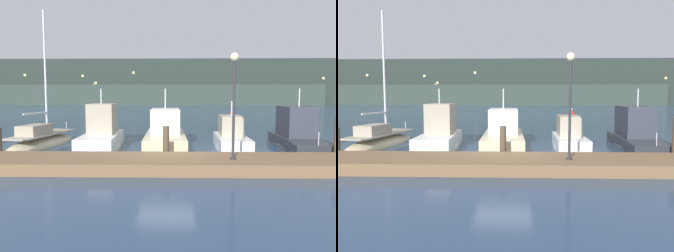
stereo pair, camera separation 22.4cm
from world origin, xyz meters
TOP-DOWN VIEW (x-y plane):
  - ground_plane at (0.00, 0.00)m, footprint 400.00×400.00m
  - dock at (0.00, -1.57)m, footprint 35.97×2.80m
  - mooring_pile_2 at (0.00, 0.08)m, footprint 0.28×0.28m
  - sailboat_berth_3 at (-7.28, 4.43)m, footprint 2.61×6.76m
  - motorboat_berth_4 at (-3.65, 3.68)m, footprint 2.25×5.82m
  - motorboat_berth_5 at (-0.16, 4.15)m, footprint 2.50×7.34m
  - motorboat_berth_6 at (3.48, 3.76)m, footprint 1.90×5.16m
  - motorboat_berth_7 at (7.18, 4.01)m, footprint 2.71×7.31m
  - channel_buoy at (5.59, 15.96)m, footprint 1.33×1.33m
  - dock_lamppost at (2.58, -1.87)m, footprint 0.32×0.32m
  - hillside_backdrop at (-3.14, 107.40)m, footprint 240.00×23.00m

SIDE VIEW (x-z plane):
  - ground_plane at x=0.00m, z-range 0.00..0.00m
  - sailboat_berth_3 at x=-7.28m, z-range -4.03..4.31m
  - dock at x=0.00m, z-range 0.00..0.45m
  - motorboat_berth_6 at x=3.48m, z-range -1.37..1.90m
  - motorboat_berth_5 at x=-0.16m, z-range -1.51..2.29m
  - motorboat_berth_4 at x=-3.65m, z-range -1.51..2.38m
  - motorboat_berth_7 at x=7.18m, z-range -1.41..2.32m
  - channel_buoy at x=5.59m, z-range -0.25..1.50m
  - mooring_pile_2 at x=0.00m, z-range 0.00..1.53m
  - dock_lamppost at x=2.58m, z-range 1.12..5.11m
  - hillside_backdrop at x=-3.14m, z-range -0.63..15.41m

